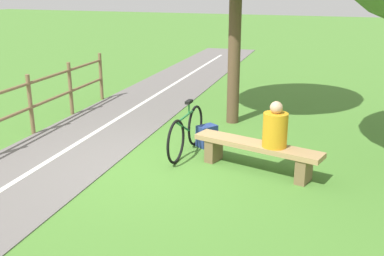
% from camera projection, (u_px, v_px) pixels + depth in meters
% --- Properties ---
extents(ground_plane, '(80.00, 80.00, 0.00)m').
position_uv_depth(ground_plane, '(152.00, 164.00, 7.36)').
color(ground_plane, '#477A2D').
extents(bench, '(2.10, 0.81, 0.46)m').
position_uv_depth(bench, '(256.00, 151.00, 7.01)').
color(bench, '#A88456').
rests_on(bench, ground_plane).
extents(person_seated, '(0.44, 0.44, 0.70)m').
position_uv_depth(person_seated, '(275.00, 128.00, 6.73)').
color(person_seated, orange).
rests_on(person_seated, bench).
extents(bicycle, '(0.10, 1.68, 0.90)m').
position_uv_depth(bicycle, '(186.00, 132.00, 7.74)').
color(bicycle, black).
rests_on(bicycle, ground_plane).
extents(backpack, '(0.38, 0.41, 0.39)m').
position_uv_depth(backpack, '(207.00, 136.00, 8.14)').
color(backpack, navy).
rests_on(backpack, ground_plane).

